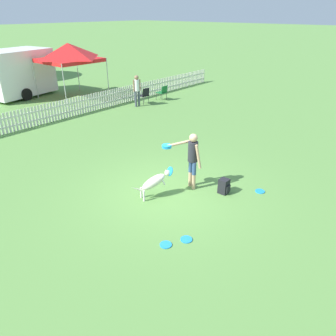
% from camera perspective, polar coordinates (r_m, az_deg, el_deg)
% --- Properties ---
extents(ground_plane, '(240.00, 240.00, 0.00)m').
position_cam_1_polar(ground_plane, '(9.43, 0.06, -4.12)').
color(ground_plane, '#5B8C42').
extents(handler_person, '(0.86, 0.95, 1.66)m').
position_cam_1_polar(handler_person, '(9.20, 4.03, 2.32)').
color(handler_person, tan).
rests_on(handler_person, ground_plane).
extents(leaping_dog, '(1.19, 0.64, 0.81)m').
position_cam_1_polar(leaping_dog, '(8.98, -2.37, -2.38)').
color(leaping_dog, beige).
rests_on(leaping_dog, ground_plane).
extents(frisbee_near_handler, '(0.27, 0.27, 0.02)m').
position_cam_1_polar(frisbee_near_handler, '(9.78, 15.72, -3.92)').
color(frisbee_near_handler, '#1E8CD8').
rests_on(frisbee_near_handler, ground_plane).
extents(frisbee_near_dog, '(0.27, 0.27, 0.02)m').
position_cam_1_polar(frisbee_near_dog, '(7.46, -0.39, -13.21)').
color(frisbee_near_dog, '#1E8CD8').
rests_on(frisbee_near_dog, ground_plane).
extents(frisbee_midfield, '(0.27, 0.27, 0.02)m').
position_cam_1_polar(frisbee_midfield, '(7.61, 3.22, -12.32)').
color(frisbee_midfield, '#1E8CD8').
rests_on(frisbee_midfield, ground_plane).
extents(backpack_on_grass, '(0.26, 0.29, 0.43)m').
position_cam_1_polar(backpack_on_grass, '(9.40, 9.73, -3.15)').
color(backpack_on_grass, black).
rests_on(backpack_on_grass, ground_plane).
extents(picket_fence, '(27.58, 0.04, 0.89)m').
position_cam_1_polar(picket_fence, '(15.60, -24.22, 7.72)').
color(picket_fence, silver).
rests_on(picket_fence, ground_plane).
extents(folding_chair_blue_left, '(0.49, 0.51, 0.89)m').
position_cam_1_polar(folding_chair_blue_left, '(18.37, -4.10, 12.67)').
color(folding_chair_blue_left, '#333338').
rests_on(folding_chair_blue_left, ground_plane).
extents(folding_chair_center, '(0.53, 0.55, 0.83)m').
position_cam_1_polar(folding_chair_center, '(19.21, -0.95, 13.18)').
color(folding_chair_center, '#333338').
rests_on(folding_chair_center, ground_plane).
extents(canopy_tent_main, '(2.97, 2.97, 3.06)m').
position_cam_1_polar(canopy_tent_main, '(20.20, -16.94, 18.68)').
color(canopy_tent_main, '#B2B2B2').
rests_on(canopy_tent_main, ground_plane).
extents(spectator_standing, '(0.39, 0.27, 1.64)m').
position_cam_1_polar(spectator_standing, '(17.83, -5.44, 13.73)').
color(spectator_standing, '#474C5B').
rests_on(spectator_standing, ground_plane).
extents(equipment_trailer, '(4.79, 2.99, 2.66)m').
position_cam_1_polar(equipment_trailer, '(21.85, -24.88, 14.86)').
color(equipment_trailer, white).
rests_on(equipment_trailer, ground_plane).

